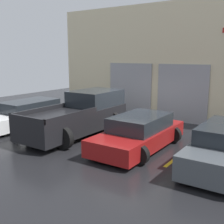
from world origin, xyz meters
TOP-DOWN VIEW (x-y plane):
  - ground_plane at (0.00, 0.00)m, footprint 28.00×28.00m
  - shophouse_building at (-0.00, 3.29)m, footprint 12.62×0.68m
  - pickup_truck at (-1.51, -1.54)m, footprint 2.45×5.13m
  - sedan_white at (-4.54, -1.82)m, footprint 2.16×4.76m
  - sedan_side at (1.51, -1.82)m, footprint 2.16×4.36m
  - parking_stripe_far_left at (-6.05, -1.85)m, footprint 0.12×2.20m
  - parking_stripe_left at (-3.03, -1.85)m, footprint 0.12×2.20m
  - parking_stripe_centre at (0.00, -1.85)m, footprint 0.12×2.20m
  - parking_stripe_right at (3.03, -1.85)m, footprint 0.12×2.20m

SIDE VIEW (x-z plane):
  - ground_plane at x=0.00m, z-range 0.00..0.00m
  - parking_stripe_far_left at x=-6.05m, z-range 0.00..0.01m
  - parking_stripe_left at x=-3.03m, z-range 0.00..0.01m
  - parking_stripe_centre at x=0.00m, z-range 0.00..0.01m
  - parking_stripe_right at x=3.03m, z-range 0.00..0.01m
  - sedan_white at x=-4.54m, z-range -0.03..1.18m
  - sedan_side at x=1.51m, z-range -0.04..1.18m
  - pickup_truck at x=-1.51m, z-range -0.06..1.72m
  - shophouse_building at x=0.00m, z-range -0.04..5.91m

